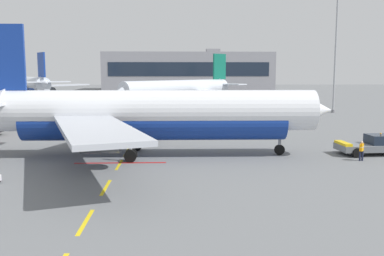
{
  "coord_description": "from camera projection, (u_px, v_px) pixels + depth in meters",
  "views": [
    {
      "loc": [
        22.77,
        -14.84,
        7.95
      ],
      "look_at": [
        24.56,
        28.88,
        2.13
      ],
      "focal_mm": 40.0,
      "sensor_mm": 36.0,
      "label": 1
    }
  ],
  "objects": [
    {
      "name": "apron_paint_markings",
      "position": [
        136.0,
        136.0,
        52.46
      ],
      "size": [
        8.0,
        96.55,
        0.01
      ],
      "color": "yellow",
      "rests_on": "ground"
    },
    {
      "name": "apron_light_mast_far",
      "position": [
        337.0,
        18.0,
        80.34
      ],
      "size": [
        1.8,
        1.8,
        29.28
      ],
      "color": "slate",
      "rests_on": "ground"
    },
    {
      "name": "ground_crew_worker",
      "position": [
        361.0,
        149.0,
        38.1
      ],
      "size": [
        0.57,
        0.54,
        1.79
      ],
      "color": "#191E38",
      "rests_on": "ground"
    },
    {
      "name": "airliner_far_center",
      "position": [
        25.0,
        85.0,
        119.79
      ],
      "size": [
        30.63,
        32.95,
        12.7
      ],
      "color": "silver",
      "rests_on": "ground"
    },
    {
      "name": "pushback_tug",
      "position": [
        372.0,
        145.0,
        41.1
      ],
      "size": [
        6.15,
        3.47,
        2.08
      ],
      "color": "slate",
      "rests_on": "ground"
    },
    {
      "name": "terminal_satellite",
      "position": [
        188.0,
        71.0,
        187.41
      ],
      "size": [
        72.56,
        21.72,
        17.59
      ],
      "color": "gray",
      "rests_on": "ground"
    },
    {
      "name": "airliner_foreground",
      "position": [
        148.0,
        114.0,
        40.06
      ],
      "size": [
        34.69,
        34.63,
        12.2
      ],
      "color": "white",
      "rests_on": "ground"
    },
    {
      "name": "airliner_mid_left",
      "position": [
        180.0,
        90.0,
        91.37
      ],
      "size": [
        28.76,
        28.72,
        11.99
      ],
      "color": "silver",
      "rests_on": "ground"
    },
    {
      "name": "ground",
      "position": [
        306.0,
        132.0,
        56.06
      ],
      "size": [
        400.0,
        400.0,
        0.0
      ],
      "primitive_type": "plane",
      "color": "slate"
    }
  ]
}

